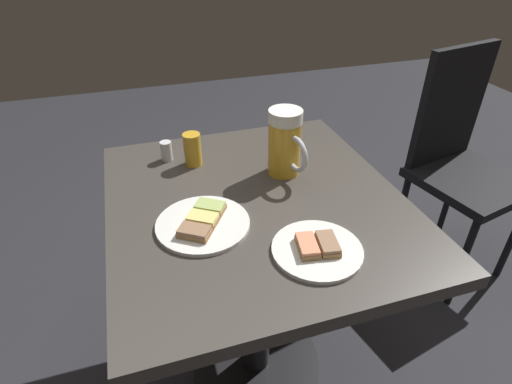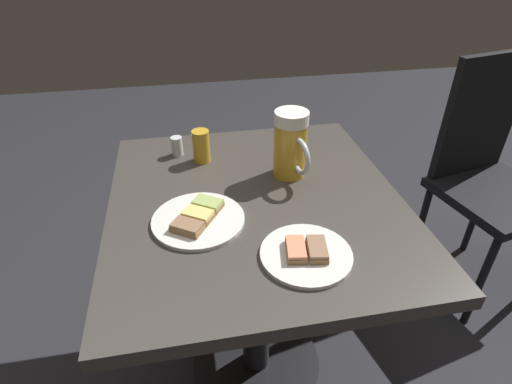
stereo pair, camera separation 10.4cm
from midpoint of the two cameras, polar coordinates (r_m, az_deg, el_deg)
ground_plane at (r=1.57m, az=2.06°, el=-22.69°), size 6.00×6.00×0.00m
cafe_table at (r=1.14m, az=2.63°, el=-6.97°), size 0.81×0.74×0.71m
plate_near at (r=0.97m, az=-5.02°, el=-3.81°), size 0.22×0.22×0.03m
plate_far at (r=0.89m, az=10.36°, el=-8.52°), size 0.20×0.20×0.03m
beer_mug at (r=1.11m, az=7.59°, el=6.41°), size 0.15×0.09×0.19m
beer_glass_small at (r=1.20m, az=-5.17°, el=6.30°), size 0.05×0.05×0.10m
salt_shaker at (r=1.25m, az=-8.59°, el=6.25°), size 0.03×0.03×0.06m
cafe_chair at (r=1.79m, az=31.04°, el=2.75°), size 0.45×0.45×0.93m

